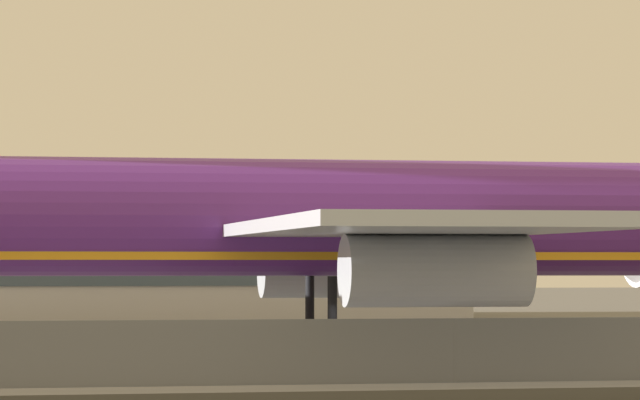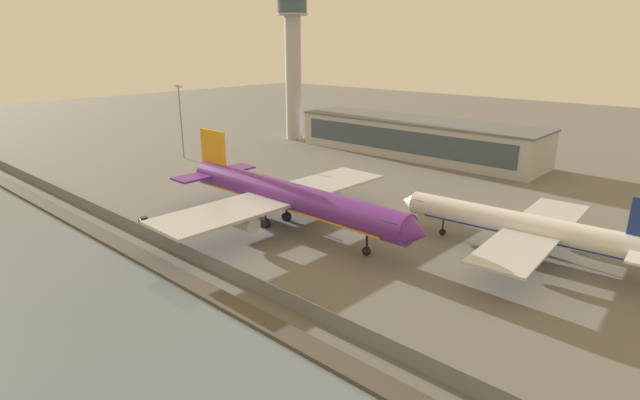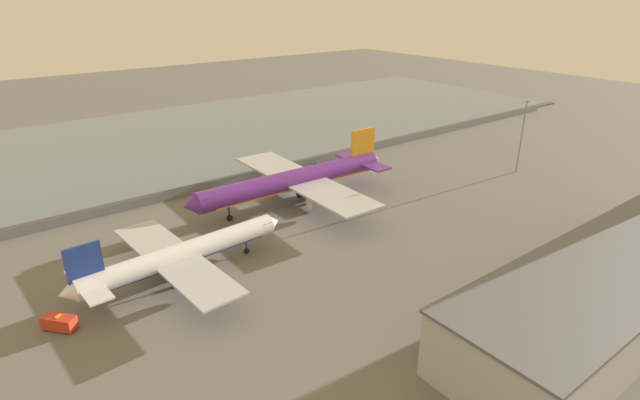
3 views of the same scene
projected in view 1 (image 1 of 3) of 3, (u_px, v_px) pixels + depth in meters
name	position (u px, v px, depth m)	size (l,w,h in m)	color
ground_plane	(348.00, 366.00, 75.57)	(500.00, 500.00, 0.00)	#66635E
shoreline_seawall	(495.00, 394.00, 55.50)	(320.00, 3.00, 0.50)	#474238
perimeter_fence	(454.00, 355.00, 59.94)	(280.00, 0.10, 2.37)	slate
cargo_jet_purple	(381.00, 223.00, 80.45)	(56.50, 48.60, 15.45)	#602889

